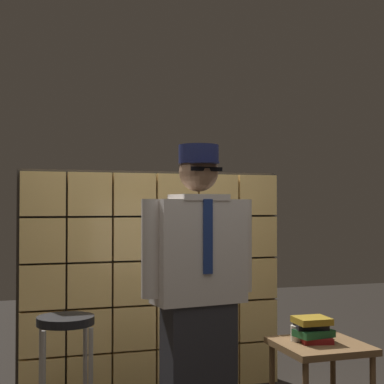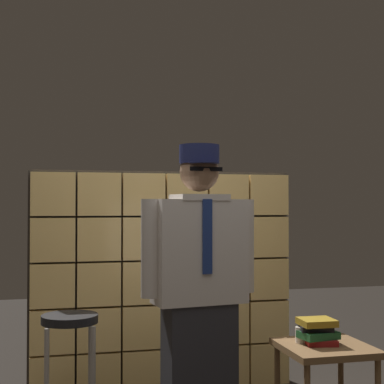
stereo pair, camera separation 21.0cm
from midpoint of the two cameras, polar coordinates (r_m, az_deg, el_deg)
glass_block_wall at (r=4.38m, az=-1.32°, el=-8.91°), size 2.00×0.10×1.67m
standing_person at (r=3.32m, az=2.58°, el=-9.74°), size 0.70×0.33×1.74m
bar_stool at (r=3.63m, az=-10.39°, el=-14.78°), size 0.34×0.34×0.73m
side_table at (r=3.71m, az=14.73°, el=-15.58°), size 0.52×0.52×0.55m
book_stack at (r=3.68m, az=14.04°, el=-13.27°), size 0.24×0.21×0.15m
coffee_mug at (r=3.70m, az=12.56°, el=-13.66°), size 0.13×0.08×0.09m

